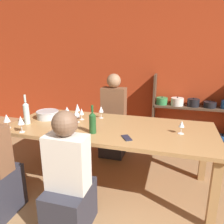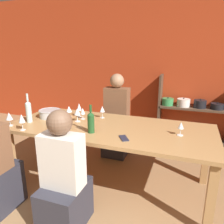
{
  "view_description": "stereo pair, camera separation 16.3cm",
  "coord_description": "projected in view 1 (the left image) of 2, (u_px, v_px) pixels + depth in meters",
  "views": [
    {
      "loc": [
        0.61,
        -0.53,
        1.65
      ],
      "look_at": [
        -0.1,
        1.9,
        0.92
      ],
      "focal_mm": 35.0,
      "sensor_mm": 36.0,
      "label": 1
    },
    {
      "loc": [
        0.76,
        -0.48,
        1.65
      ],
      "look_at": [
        -0.1,
        1.9,
        0.92
      ],
      "focal_mm": 35.0,
      "sensor_mm": 36.0,
      "label": 2
    }
  ],
  "objects": [
    {
      "name": "wine_glass_white_c",
      "position": [
        7.0,
        119.0,
        2.5
      ],
      "size": [
        0.08,
        0.08,
        0.16
      ],
      "color": "white",
      "rests_on": "dining_table"
    },
    {
      "name": "mixing_bowl",
      "position": [
        48.0,
        114.0,
        2.87
      ],
      "size": [
        0.29,
        0.29,
        0.1
      ],
      "color": "#B7BABC",
      "rests_on": "dining_table"
    },
    {
      "name": "dining_table",
      "position": [
        110.0,
        133.0,
        2.6
      ],
      "size": [
        2.41,
        1.01,
        0.77
      ],
      "color": "#AD7F4C",
      "rests_on": "ground_plane"
    },
    {
      "name": "wine_glass_empty_a",
      "position": [
        21.0,
        121.0,
        2.37
      ],
      "size": [
        0.07,
        0.07,
        0.19
      ],
      "color": "white",
      "rests_on": "dining_table"
    },
    {
      "name": "cell_phone",
      "position": [
        127.0,
        138.0,
        2.24
      ],
      "size": [
        0.14,
        0.16,
        0.01
      ],
      "color": "#1E2338",
      "rests_on": "dining_table"
    },
    {
      "name": "person_near_a",
      "position": [
        69.0,
        187.0,
        2.0
      ],
      "size": [
        0.38,
        0.47,
        1.16
      ],
      "color": "#2D2D38",
      "rests_on": "ground_plane"
    },
    {
      "name": "wine_glass_red_a",
      "position": [
        101.0,
        110.0,
        2.86
      ],
      "size": [
        0.07,
        0.07,
        0.16
      ],
      "color": "white",
      "rests_on": "dining_table"
    },
    {
      "name": "wall_back_red",
      "position": [
        144.0,
        65.0,
        4.27
      ],
      "size": [
        8.8,
        0.06,
        2.7
      ],
      "color": "#B23819",
      "rests_on": "ground_plane"
    },
    {
      "name": "wine_glass_empty_b",
      "position": [
        76.0,
        113.0,
        2.7
      ],
      "size": [
        0.08,
        0.08,
        0.17
      ],
      "color": "white",
      "rests_on": "dining_table"
    },
    {
      "name": "wine_bottle_dark",
      "position": [
        93.0,
        122.0,
        2.35
      ],
      "size": [
        0.07,
        0.07,
        0.31
      ],
      "color": "#1E4C23",
      "rests_on": "dining_table"
    },
    {
      "name": "wine_glass_red_c",
      "position": [
        182.0,
        125.0,
        2.33
      ],
      "size": [
        0.07,
        0.07,
        0.15
      ],
      "color": "white",
      "rests_on": "dining_table"
    },
    {
      "name": "wine_glass_white_a",
      "position": [
        77.0,
        108.0,
        2.89
      ],
      "size": [
        0.07,
        0.07,
        0.19
      ],
      "color": "white",
      "rests_on": "dining_table"
    },
    {
      "name": "wine_bottle_green",
      "position": [
        26.0,
        112.0,
        2.63
      ],
      "size": [
        0.07,
        0.07,
        0.36
      ],
      "color": "#B2C6C1",
      "rests_on": "dining_table"
    },
    {
      "name": "person_far_a",
      "position": [
        114.0,
        125.0,
        3.48
      ],
      "size": [
        0.37,
        0.46,
        1.3
      ],
      "rotation": [
        0.0,
        0.0,
        3.14
      ],
      "color": "#2D2D38",
      "rests_on": "ground_plane"
    },
    {
      "name": "wine_glass_red_b",
      "position": [
        67.0,
        110.0,
        2.9
      ],
      "size": [
        0.08,
        0.08,
        0.15
      ],
      "color": "white",
      "rests_on": "dining_table"
    },
    {
      "name": "shelf_unit",
      "position": [
        191.0,
        116.0,
        4.08
      ],
      "size": [
        1.45,
        0.3,
        1.2
      ],
      "color": "#4C3828",
      "rests_on": "ground_plane"
    },
    {
      "name": "wine_glass_white_b",
      "position": [
        82.0,
        112.0,
        2.81
      ],
      "size": [
        0.06,
        0.06,
        0.15
      ],
      "color": "white",
      "rests_on": "dining_table"
    }
  ]
}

